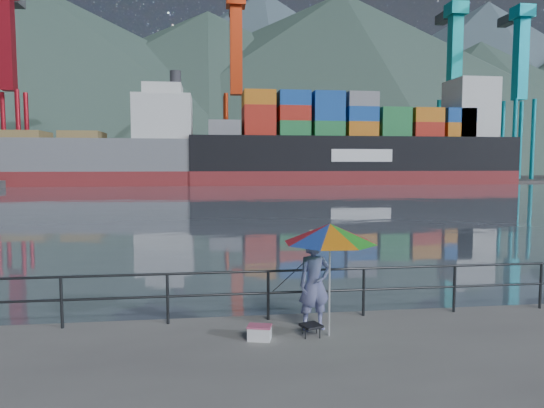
{
  "coord_description": "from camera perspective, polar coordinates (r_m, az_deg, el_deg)",
  "views": [
    {
      "loc": [
        -0.16,
        -7.85,
        3.16
      ],
      "look_at": [
        1.63,
        6.0,
        2.0
      ],
      "focal_mm": 32.0,
      "sensor_mm": 36.0,
      "label": 1
    }
  ],
  "objects": [
    {
      "name": "fishing_rod",
      "position": [
        10.59,
        2.71,
        -12.62
      ],
      "size": [
        0.73,
        1.78,
        1.34
      ],
      "primitive_type": "cylinder",
      "rotation": [
        0.96,
        0.0,
        0.39
      ],
      "color": "black",
      "rests_on": "ground"
    },
    {
      "name": "cooler_bag",
      "position": [
        9.01,
        -1.48,
        -14.98
      ],
      "size": [
        0.46,
        0.37,
        0.24
      ],
      "primitive_type": "cube",
      "rotation": [
        0.0,
        0.0,
        -0.27
      ],
      "color": "white",
      "rests_on": "ground"
    },
    {
      "name": "harbor_water",
      "position": [
        137.88,
        -7.32,
        3.4
      ],
      "size": [
        500.0,
        280.0,
        0.0
      ],
      "primitive_type": "cube",
      "color": "slate",
      "rests_on": "ground"
    },
    {
      "name": "port_cranes",
      "position": [
        97.84,
        11.53,
        12.2
      ],
      "size": [
        116.0,
        28.0,
        38.4
      ],
      "color": "red",
      "rests_on": "ground"
    },
    {
      "name": "container_ship",
      "position": [
        83.83,
        10.67,
        6.53
      ],
      "size": [
        54.45,
        9.08,
        18.1
      ],
      "color": "maroon",
      "rests_on": "ground"
    },
    {
      "name": "bulk_carrier",
      "position": [
        83.69,
        -23.69,
        4.96
      ],
      "size": [
        56.77,
        9.83,
        14.5
      ],
      "color": "maroon",
      "rests_on": "ground"
    },
    {
      "name": "folding_stool",
      "position": [
        9.21,
        4.63,
        -14.55
      ],
      "size": [
        0.44,
        0.44,
        0.22
      ],
      "color": "black",
      "rests_on": "ground"
    },
    {
      "name": "guardrail",
      "position": [
        9.91,
        -6.3,
        -10.73
      ],
      "size": [
        22.0,
        0.06,
        1.03
      ],
      "color": "#2D3033",
      "rests_on": "ground"
    },
    {
      "name": "far_dock",
      "position": [
        101.41,
        -1.63,
        2.96
      ],
      "size": [
        200.0,
        40.0,
        0.4
      ],
      "primitive_type": "cube",
      "color": "#514F4C",
      "rests_on": "ground"
    },
    {
      "name": "beach_umbrella",
      "position": [
        8.83,
        6.83,
        -3.46
      ],
      "size": [
        2.26,
        2.26,
        2.08
      ],
      "color": "white",
      "rests_on": "ground"
    },
    {
      "name": "fisherman",
      "position": [
        9.38,
        5.01,
        -9.34
      ],
      "size": [
        0.71,
        0.54,
        1.76
      ],
      "primitive_type": "imported",
      "rotation": [
        0.0,
        0.0,
        0.19
      ],
      "color": "navy",
      "rests_on": "ground"
    },
    {
      "name": "container_stacks",
      "position": [
        105.52,
        9.24,
        4.53
      ],
      "size": [
        58.0,
        5.4,
        7.8
      ],
      "color": "yellow",
      "rests_on": "ground"
    },
    {
      "name": "mountains",
      "position": [
        221.47,
        2.92,
        13.15
      ],
      "size": [
        600.0,
        332.8,
        80.0
      ],
      "color": "#385147",
      "rests_on": "ground"
    }
  ]
}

